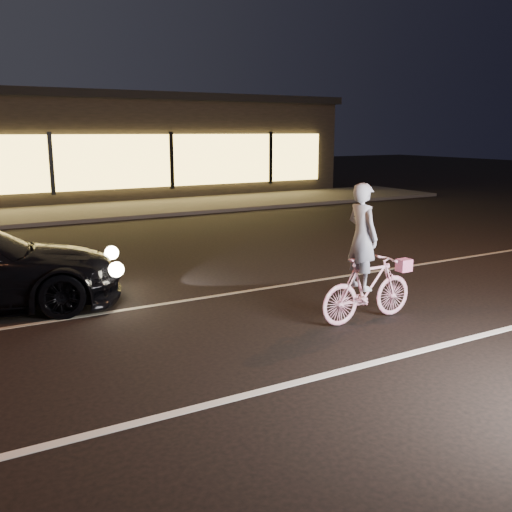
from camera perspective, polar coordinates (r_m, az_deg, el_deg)
ground at (r=7.85m, az=0.66°, el=-7.87°), size 90.00×90.00×0.00m
lane_stripe_near at (r=6.69m, az=7.26°, el=-11.65°), size 60.00×0.12×0.01m
lane_stripe_far at (r=9.54m, az=-5.40°, el=-4.19°), size 60.00×0.10×0.01m
sidewalk at (r=19.89m, az=-18.55°, el=4.06°), size 30.00×4.00×0.12m
storefront at (r=25.60m, az=-21.54°, el=10.26°), size 25.40×8.42×4.20m
cyclist at (r=8.34m, az=10.96°, el=-1.70°), size 1.60×0.55×2.02m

